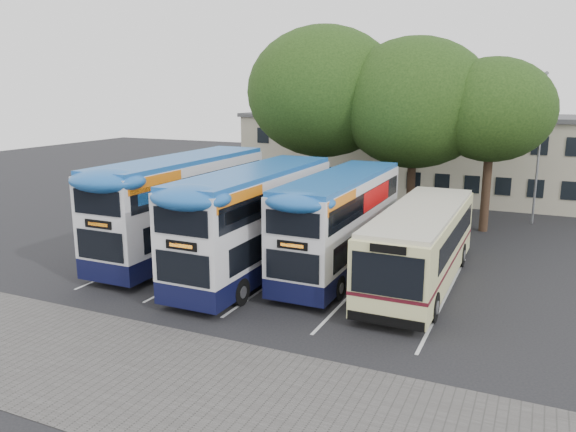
% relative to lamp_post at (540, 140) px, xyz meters
% --- Properties ---
extents(ground, '(120.00, 120.00, 0.00)m').
position_rel_lamp_post_xyz_m(ground, '(-6.00, -19.97, -5.08)').
color(ground, black).
rests_on(ground, ground).
extents(paving_strip, '(40.00, 6.00, 0.01)m').
position_rel_lamp_post_xyz_m(paving_strip, '(-8.00, -24.97, -5.08)').
color(paving_strip, '#595654').
rests_on(paving_strip, ground).
extents(bay_lines, '(14.12, 11.00, 0.01)m').
position_rel_lamp_post_xyz_m(bay_lines, '(-9.75, -14.97, -5.08)').
color(bay_lines, silver).
rests_on(bay_lines, ground).
extents(depot_building, '(32.40, 8.40, 6.20)m').
position_rel_lamp_post_xyz_m(depot_building, '(-6.00, 7.02, -1.93)').
color(depot_building, '#B7AF93').
rests_on(depot_building, ground).
extents(lamp_post, '(0.25, 1.05, 9.06)m').
position_rel_lamp_post_xyz_m(lamp_post, '(0.00, 0.00, 0.00)').
color(lamp_post, gray).
rests_on(lamp_post, ground).
extents(tree_left, '(9.57, 9.57, 11.95)m').
position_rel_lamp_post_xyz_m(tree_left, '(-12.65, -2.96, 2.79)').
color(tree_left, black).
rests_on(tree_left, ground).
extents(tree_mid, '(8.99, 8.99, 11.08)m').
position_rel_lamp_post_xyz_m(tree_mid, '(-6.90, -2.96, 2.16)').
color(tree_mid, black).
rests_on(tree_mid, ground).
extents(tree_right, '(6.79, 6.79, 9.81)m').
position_rel_lamp_post_xyz_m(tree_right, '(-2.54, -3.17, 1.82)').
color(tree_right, black).
rests_on(tree_right, ground).
extents(bus_dd_left, '(2.82, 11.61, 4.84)m').
position_rel_lamp_post_xyz_m(bus_dd_left, '(-15.56, -14.27, -2.42)').
color(bus_dd_left, black).
rests_on(bus_dd_left, ground).
extents(bus_dd_mid, '(2.71, 11.19, 4.66)m').
position_rel_lamp_post_xyz_m(bus_dd_mid, '(-10.96, -15.40, -2.51)').
color(bus_dd_mid, black).
rests_on(bus_dd_mid, ground).
extents(bus_dd_right, '(2.56, 10.54, 4.39)m').
position_rel_lamp_post_xyz_m(bus_dd_right, '(-7.68, -13.57, -2.66)').
color(bus_dd_right, black).
rests_on(bus_dd_right, ground).
extents(bus_single, '(2.80, 11.00, 3.28)m').
position_rel_lamp_post_xyz_m(bus_single, '(-4.04, -13.83, -3.22)').
color(bus_single, beige).
rests_on(bus_single, ground).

